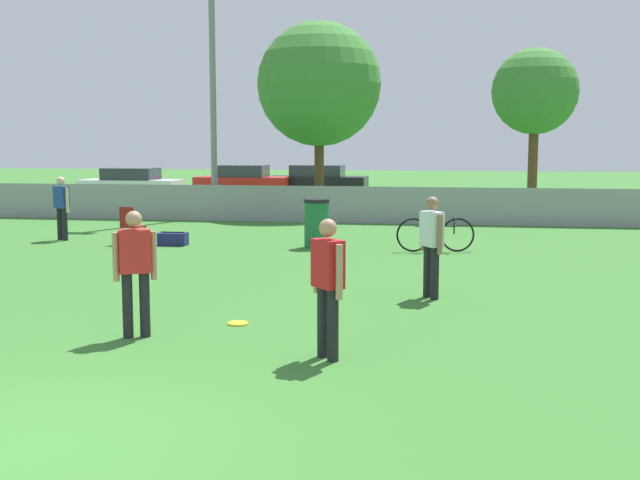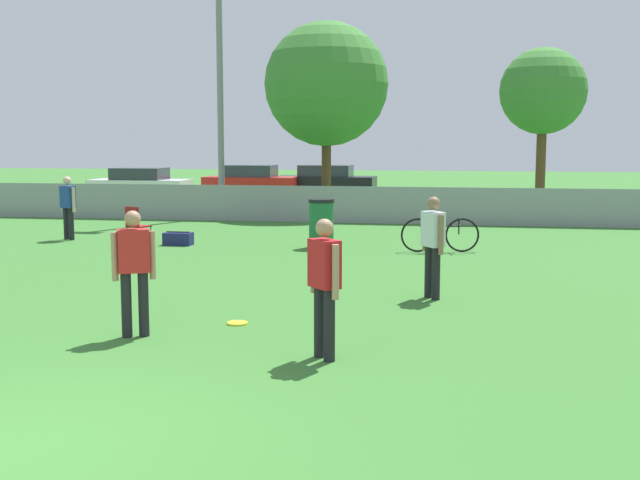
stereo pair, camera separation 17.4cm
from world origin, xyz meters
The scene contains 17 objects.
ground_plane centered at (0.00, 0.00, 0.00)m, with size 120.00×120.00×0.00m, color #38722D.
fence_backline centered at (0.00, 18.00, 0.55)m, with size 23.29×0.07×1.21m.
light_pole centered at (-4.13, 19.24, 5.92)m, with size 0.90×0.36×10.25m.
tree_near_pole centered at (-1.00, 21.09, 4.32)m, with size 4.14×4.14×6.40m.
tree_far_right centered at (6.09, 21.88, 4.04)m, with size 2.84×2.84×5.49m.
player_receiver_white centered at (3.10, 6.77, 0.92)m, with size 0.40×0.46×1.60m.
player_thrower_red centered at (2.03, 3.03, 0.92)m, with size 0.42×0.43×1.60m.
player_defender_red centered at (-0.50, 3.64, 0.92)m, with size 0.49×0.37×1.60m.
spectator_in_blue centered at (-6.09, 12.73, 0.89)m, with size 0.48×0.35×1.58m.
frisbee_disc centered at (0.58, 4.54, 0.01)m, with size 0.28×0.28×0.03m.
folding_chair_sideline centered at (-4.13, 12.27, 0.50)m, with size 0.58×0.58×0.90m.
bicycle_sideline centered at (3.07, 12.10, 0.39)m, with size 1.72×0.46×0.81m.
trash_bin centered at (0.34, 12.43, 0.56)m, with size 0.60×0.60×1.12m.
gear_bag_sideline centered at (-3.06, 12.23, 0.15)m, with size 0.66×0.36×0.32m.
parked_car_white centered at (-9.53, 25.46, 0.67)m, with size 4.02×1.73×1.34m.
parked_car_red centered at (-5.63, 28.57, 0.66)m, with size 4.07×1.74×1.38m.
parked_car_dark centered at (-2.47, 29.61, 0.67)m, with size 4.44×1.79×1.37m.
Camera 1 is at (3.35, -5.73, 2.47)m, focal length 45.00 mm.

